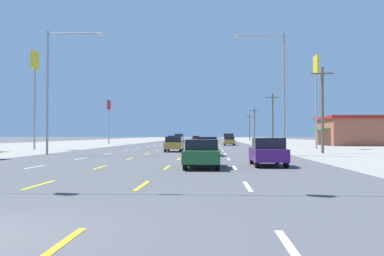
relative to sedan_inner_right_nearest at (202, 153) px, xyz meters
The scene contains 24 objects.
ground_plane 51.63m from the sedan_inner_right_nearest, 93.96° to the left, with size 572.00×572.00×0.00m, color #4C4C4F.
lot_apron_left 58.78m from the sedan_inner_right_nearest, 118.80° to the left, with size 28.00×440.00×0.01m, color gray.
lot_apron_right 55.69m from the sedan_inner_right_nearest, 67.64° to the left, with size 28.00×440.00×0.01m, color gray.
lane_markings 90.07m from the sedan_inner_right_nearest, 92.27° to the left, with size 10.64×227.60×0.01m.
signal_span_wire 10.12m from the sedan_inner_right_nearest, 116.37° to the right, with size 24.98×0.52×8.69m.
sedan_inner_right_nearest is the anchor object (origin of this frame).
hatchback_far_right_near 3.82m from the sedan_inner_right_nearest, 21.02° to the left, with size 1.72×3.90×1.54m.
hatchback_inner_right_mid 12.42m from the sedan_inner_right_nearest, 89.49° to the left, with size 1.72×3.90×1.54m.
hatchback_center_turn_midfar 20.21m from the sedan_inner_right_nearest, 99.45° to the left, with size 1.72×3.90×1.54m.
sedan_far_right_far 46.03m from the sedan_inner_right_nearest, 85.83° to the left, with size 1.80×4.50×1.46m.
suv_far_right_farther 56.90m from the sedan_inner_right_nearest, 86.29° to the left, with size 1.98×4.90×1.98m.
suv_inner_left_farthest 70.93m from the sedan_inner_right_nearest, 95.61° to the left, with size 1.98×4.90×1.98m.
sedan_center_turn_distant_a 79.72m from the sedan_inner_right_nearest, 92.46° to the left, with size 1.80×4.50×1.46m.
hatchback_far_left_distant_b 90.61m from the sedan_inner_right_nearest, 96.71° to the left, with size 1.72×3.90×1.54m.
storefront_right_row_1 53.63m from the sedan_inner_right_nearest, 61.15° to the left, with size 15.44×11.56×4.73m.
pole_sign_left_row_1 33.78m from the sedan_inner_right_nearest, 128.39° to the left, with size 0.24×1.73×11.61m.
pole_sign_left_row_2 59.15m from the sedan_inner_right_nearest, 109.07° to the left, with size 0.24×1.87×8.36m.
pole_sign_right_row_1 33.35m from the sedan_inner_right_nearest, 65.63° to the left, with size 0.24×2.00×11.51m.
streetlight_left_row_0 19.55m from the sedan_inner_right_nearest, 134.72° to the left, with size 5.02×0.26×10.74m.
streetlight_right_row_0 15.59m from the sedan_inner_right_nearest, 65.22° to the left, with size 4.39×0.26×10.40m.
utility_pole_right_row_0 20.74m from the sedan_inner_right_nearest, 58.00° to the left, with size 2.20×0.26×8.05m.
utility_pole_right_row_1 46.77m from the sedan_inner_right_nearest, 77.09° to the left, with size 2.20×0.26×8.42m.
utility_pole_right_row_2 78.65m from the sedan_inner_right_nearest, 82.05° to the left, with size 2.20×0.26×8.24m.
utility_pole_right_row_3 103.31m from the sedan_inner_right_nearest, 83.33° to the left, with size 2.20×0.26×8.00m.
Camera 1 is at (4.08, -6.42, 1.69)m, focal length 37.85 mm.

